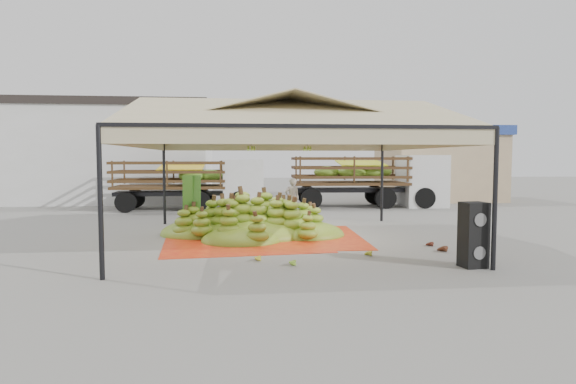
{
  "coord_description": "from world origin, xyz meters",
  "views": [
    {
      "loc": [
        -1.34,
        -13.53,
        2.36
      ],
      "look_at": [
        0.2,
        1.5,
        1.3
      ],
      "focal_mm": 30.0,
      "sensor_mm": 36.0,
      "label": 1
    }
  ],
  "objects": [
    {
      "name": "truck_right",
      "position": [
        5.27,
        9.49,
        1.55
      ],
      "size": [
        7.43,
        2.84,
        2.52
      ],
      "rotation": [
        0.0,
        0.0,
        -0.04
      ],
      "color": "#50361A",
      "rests_on": "ground"
    },
    {
      "name": "tarp_right",
      "position": [
        0.15,
        0.64,
        0.01
      ],
      "size": [
        4.42,
        4.63,
        0.01
      ],
      "primitive_type": "cube",
      "rotation": [
        0.0,
        0.0,
        -0.03
      ],
      "color": "#DC4E14",
      "rests_on": "ground"
    },
    {
      "name": "hand_red_a",
      "position": [
        3.7,
        -2.01,
        0.11
      ],
      "size": [
        0.52,
        0.44,
        0.22
      ],
      "primitive_type": "ellipsoid",
      "rotation": [
        0.0,
        0.0,
        0.11
      ],
      "color": "#5B2714",
      "rests_on": "ground"
    },
    {
      "name": "hand_yellow_a",
      "position": [
        -1.0,
        -2.58,
        0.09
      ],
      "size": [
        0.42,
        0.35,
        0.18
      ],
      "primitive_type": "ellipsoid",
      "rotation": [
        0.0,
        0.0,
        -0.08
      ],
      "color": "gold",
      "rests_on": "ground"
    },
    {
      "name": "truck_left",
      "position": [
        -3.34,
        8.96,
        1.42
      ],
      "size": [
        6.74,
        2.42,
        2.31
      ],
      "rotation": [
        0.0,
        0.0,
        0.01
      ],
      "color": "#53351B",
      "rests_on": "ground"
    },
    {
      "name": "hand_green",
      "position": [
        -0.26,
        -3.14,
        0.09
      ],
      "size": [
        0.46,
        0.4,
        0.19
      ],
      "primitive_type": "ellipsoid",
      "rotation": [
        0.0,
        0.0,
        -0.17
      ],
      "color": "#447217",
      "rests_on": "ground"
    },
    {
      "name": "banana_leaves",
      "position": [
        -2.6,
        1.46,
        0.0
      ],
      "size": [
        0.96,
        1.36,
        3.7
      ],
      "primitive_type": null,
      "color": "#296C1C",
      "rests_on": "ground"
    },
    {
      "name": "hand_yellow_b",
      "position": [
        1.7,
        -2.31,
        0.09
      ],
      "size": [
        0.41,
        0.34,
        0.18
      ],
      "primitive_type": "ellipsoid",
      "rotation": [
        0.0,
        0.0,
        -0.01
      ],
      "color": "gold",
      "rests_on": "ground"
    },
    {
      "name": "hanging_bunches",
      "position": [
        -0.26,
        -0.73,
        2.62
      ],
      "size": [
        1.74,
        0.24,
        0.2
      ],
      "color": "#517A19",
      "rests_on": "ground"
    },
    {
      "name": "ground",
      "position": [
        0.0,
        0.0,
        0.0
      ],
      "size": [
        90.0,
        90.0,
        0.0
      ],
      "primitive_type": "plane",
      "color": "slate",
      "rests_on": "ground"
    },
    {
      "name": "tarp_left",
      "position": [
        -1.24,
        0.03,
        0.01
      ],
      "size": [
        4.72,
        4.53,
        0.01
      ],
      "primitive_type": "cube",
      "rotation": [
        0.0,
        0.0,
        0.09
      ],
      "color": "#E24C15",
      "rests_on": "ground"
    },
    {
      "name": "vendor",
      "position": [
        0.69,
        4.72,
        0.81
      ],
      "size": [
        0.66,
        0.5,
        1.61
      ],
      "primitive_type": "imported",
      "rotation": [
        0.0,
        0.0,
        3.35
      ],
      "color": "gray",
      "rests_on": "ground"
    },
    {
      "name": "canopy_tent",
      "position": [
        0.0,
        0.0,
        3.3
      ],
      "size": [
        8.1,
        8.1,
        4.0
      ],
      "color": "black",
      "rests_on": "ground"
    },
    {
      "name": "banana_heap",
      "position": [
        -0.83,
        1.19,
        0.63
      ],
      "size": [
        5.95,
        4.91,
        1.26
      ],
      "primitive_type": "ellipsoid",
      "rotation": [
        0.0,
        0.0,
        -0.01
      ],
      "color": "#537318",
      "rests_on": "ground"
    },
    {
      "name": "speaker_stack",
      "position": [
        3.7,
        -3.7,
        0.71
      ],
      "size": [
        0.57,
        0.51,
        1.42
      ],
      "rotation": [
        0.0,
        0.0,
        0.13
      ],
      "color": "black",
      "rests_on": "ground"
    },
    {
      "name": "hand_red_b",
      "position": [
        3.7,
        -1.23,
        0.09
      ],
      "size": [
        0.42,
        0.36,
        0.17
      ],
      "primitive_type": "ellipsoid",
      "rotation": [
        0.0,
        0.0,
        0.15
      ],
      "color": "#5D2715",
      "rests_on": "ground"
    },
    {
      "name": "building_white",
      "position": [
        -10.0,
        14.0,
        2.71
      ],
      "size": [
        14.3,
        6.3,
        5.4
      ],
      "color": "silver",
      "rests_on": "ground"
    },
    {
      "name": "building_tan",
      "position": [
        10.0,
        13.0,
        2.07
      ],
      "size": [
        6.3,
        5.3,
        4.1
      ],
      "color": "tan",
      "rests_on": "ground"
    }
  ]
}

